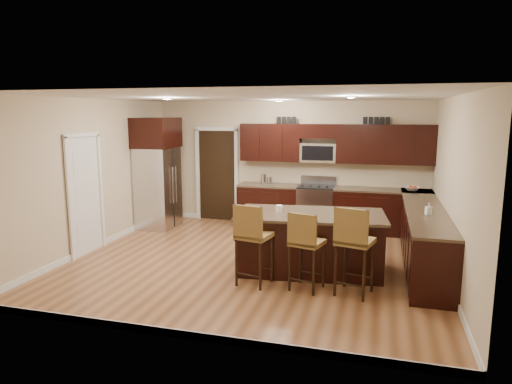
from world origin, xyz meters
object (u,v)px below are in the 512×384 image
(stool_mid, at_px, (305,242))
(stool_right, at_px, (353,241))
(range, at_px, (316,207))
(refrigerator, at_px, (157,172))
(stool_left, at_px, (252,235))
(island, at_px, (310,244))

(stool_mid, xyz_separation_m, stool_right, (0.65, -0.01, 0.07))
(stool_right, bearing_deg, range, 120.27)
(range, relative_size, refrigerator, 0.47)
(stool_left, height_order, stool_right, stool_right)
(island, distance_m, stool_right, 1.16)
(refrigerator, bearing_deg, stool_left, -43.40)
(range, distance_m, stool_right, 3.62)
(island, bearing_deg, stool_left, -135.81)
(stool_left, height_order, refrigerator, refrigerator)
(island, xyz_separation_m, stool_right, (0.71, -0.85, 0.34))
(range, distance_m, stool_left, 3.51)
(range, bearing_deg, island, -83.98)
(stool_right, bearing_deg, refrigerator, 162.03)
(range, height_order, stool_right, stool_right)
(range, height_order, stool_left, stool_left)
(island, bearing_deg, refrigerator, 146.06)
(stool_left, bearing_deg, stool_mid, 11.47)
(range, xyz_separation_m, refrigerator, (-3.30, -0.75, 0.74))
(stool_left, bearing_deg, stool_right, 11.03)
(stool_mid, distance_m, stool_right, 0.65)
(stool_mid, xyz_separation_m, refrigerator, (-3.64, 2.72, 0.51))
(island, relative_size, stool_right, 1.93)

